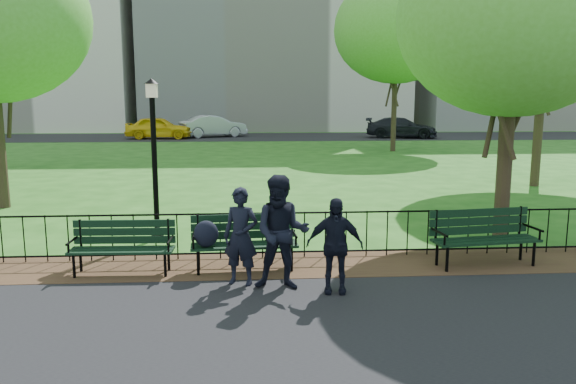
{
  "coord_description": "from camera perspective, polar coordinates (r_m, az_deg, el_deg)",
  "views": [
    {
      "loc": [
        -0.42,
        -8.35,
        3.05
      ],
      "look_at": [
        0.25,
        1.5,
        1.37
      ],
      "focal_mm": 35.0,
      "sensor_mm": 36.0,
      "label": 1
    }
  ],
  "objects": [
    {
      "name": "taxi",
      "position": [
        42.34,
        -12.99,
        6.39
      ],
      "size": [
        4.8,
        2.03,
        1.62
      ],
      "primitive_type": "imported",
      "rotation": [
        0.0,
        0.0,
        1.55
      ],
      "color": "yellow",
      "rests_on": "far_street"
    },
    {
      "name": "apartment_east",
      "position": [
        62.88,
        22.05,
        17.15
      ],
      "size": [
        20.0,
        15.0,
        24.0
      ],
      "primitive_type": "cube",
      "color": "white",
      "rests_on": "ground"
    },
    {
      "name": "person_right",
      "position": [
        8.79,
        4.76,
        -5.42
      ],
      "size": [
        0.92,
        0.47,
        1.51
      ],
      "primitive_type": "imported",
      "rotation": [
        0.0,
        0.0,
        -0.13
      ],
      "color": "black",
      "rests_on": "asphalt_path"
    },
    {
      "name": "tree_near_e",
      "position": [
        12.96,
        21.98,
        16.08
      ],
      "size": [
        4.81,
        4.81,
        6.7
      ],
      "color": "#2D2116",
      "rests_on": "ground"
    },
    {
      "name": "tree_far_e",
      "position": [
        32.56,
        10.97,
        15.89
      ],
      "size": [
        6.91,
        6.91,
        9.63
      ],
      "color": "#2D2116",
      "rests_on": "ground"
    },
    {
      "name": "park_bench_main",
      "position": [
        9.9,
        -6.1,
        -4.39
      ],
      "size": [
        1.9,
        0.7,
        1.06
      ],
      "rotation": [
        0.0,
        0.0,
        0.07
      ],
      "color": "black",
      "rests_on": "ground"
    },
    {
      "name": "park_bench_left_a",
      "position": [
        10.17,
        -16.43,
        -4.82
      ],
      "size": [
        1.78,
        0.6,
        1.0
      ],
      "rotation": [
        0.0,
        0.0,
        -0.03
      ],
      "color": "black",
      "rests_on": "ground"
    },
    {
      "name": "dirt_strip",
      "position": [
        10.32,
        -1.4,
        -7.45
      ],
      "size": [
        60.0,
        1.6,
        0.01
      ],
      "primitive_type": "cube",
      "color": "#3D2619",
      "rests_on": "ground"
    },
    {
      "name": "far_street",
      "position": [
        43.46,
        -3.33,
        5.62
      ],
      "size": [
        70.0,
        9.0,
        0.01
      ],
      "primitive_type": "cube",
      "color": "black",
      "rests_on": "ground"
    },
    {
      "name": "person_left",
      "position": [
        9.16,
        -4.81,
        -4.51
      ],
      "size": [
        0.67,
        0.55,
        1.6
      ],
      "primitive_type": "imported",
      "rotation": [
        0.0,
        0.0,
        -0.32
      ],
      "color": "black",
      "rests_on": "asphalt_path"
    },
    {
      "name": "person_mid",
      "position": [
        8.88,
        -0.64,
        -4.14
      ],
      "size": [
        0.95,
        0.58,
        1.83
      ],
      "primitive_type": "imported",
      "rotation": [
        0.0,
        0.0,
        -0.13
      ],
      "color": "black",
      "rests_on": "asphalt_path"
    },
    {
      "name": "sedan_silver",
      "position": [
        43.47,
        -7.61,
        6.65
      ],
      "size": [
        5.3,
        3.65,
        1.65
      ],
      "primitive_type": "imported",
      "rotation": [
        0.0,
        0.0,
        1.99
      ],
      "color": "#AAACB2",
      "rests_on": "far_street"
    },
    {
      "name": "lamppost",
      "position": [
        12.23,
        -13.44,
        3.84
      ],
      "size": [
        0.31,
        0.31,
        3.43
      ],
      "color": "black",
      "rests_on": "ground"
    },
    {
      "name": "ground",
      "position": [
        8.9,
        -0.98,
        -10.37
      ],
      "size": [
        120.0,
        120.0,
        0.0
      ],
      "primitive_type": "plane",
      "color": "#225817"
    },
    {
      "name": "sedan_dark",
      "position": [
        43.06,
        11.45,
        6.42
      ],
      "size": [
        5.61,
        3.49,
        1.52
      ],
      "primitive_type": "imported",
      "rotation": [
        0.0,
        0.0,
        1.29
      ],
      "color": "black",
      "rests_on": "far_street"
    },
    {
      "name": "park_bench_right_a",
      "position": [
        10.83,
        19.2,
        -3.77
      ],
      "size": [
        2.01,
        0.85,
        1.11
      ],
      "rotation": [
        0.0,
        0.0,
        0.13
      ],
      "color": "black",
      "rests_on": "ground"
    },
    {
      "name": "iron_fence",
      "position": [
        10.67,
        -1.53,
        -4.17
      ],
      "size": [
        24.06,
        0.06,
        1.0
      ],
      "color": "black",
      "rests_on": "ground"
    }
  ]
}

